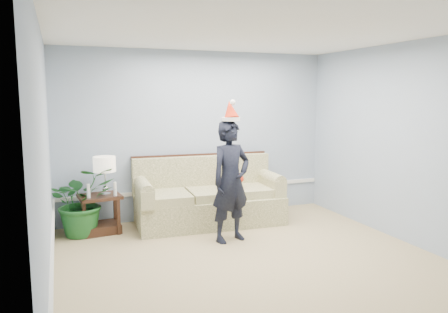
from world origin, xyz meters
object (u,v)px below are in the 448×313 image
at_px(teddy_bear, 232,178).
at_px(side_table, 101,218).
at_px(man, 231,181).
at_px(table_lamp, 105,166).
at_px(sofa, 208,199).
at_px(houseplant, 82,201).

bearing_deg(teddy_bear, side_table, 174.82).
bearing_deg(side_table, man, -31.18).
bearing_deg(teddy_bear, man, -111.99).
bearing_deg(table_lamp, sofa, -1.18).
bearing_deg(teddy_bear, sofa, 157.71).
distance_m(sofa, table_lamp, 1.67).
bearing_deg(houseplant, man, -27.36).
xyz_separation_m(sofa, teddy_bear, (0.34, -0.15, 0.34)).
bearing_deg(man, sofa, 75.02).
bearing_deg(man, side_table, 133.18).
relative_size(side_table, table_lamp, 1.12).
height_order(man, teddy_bear, man).
relative_size(sofa, teddy_bear, 5.02).
relative_size(sofa, table_lamp, 4.07).
xyz_separation_m(sofa, side_table, (-1.63, 0.07, -0.15)).
distance_m(table_lamp, teddy_bear, 1.92).
distance_m(table_lamp, man, 1.84).
relative_size(table_lamp, man, 0.34).
bearing_deg(man, teddy_bear, 51.24).
distance_m(side_table, teddy_bear, 2.05).
height_order(houseplant, teddy_bear, teddy_bear).
relative_size(side_table, houseplant, 0.63).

